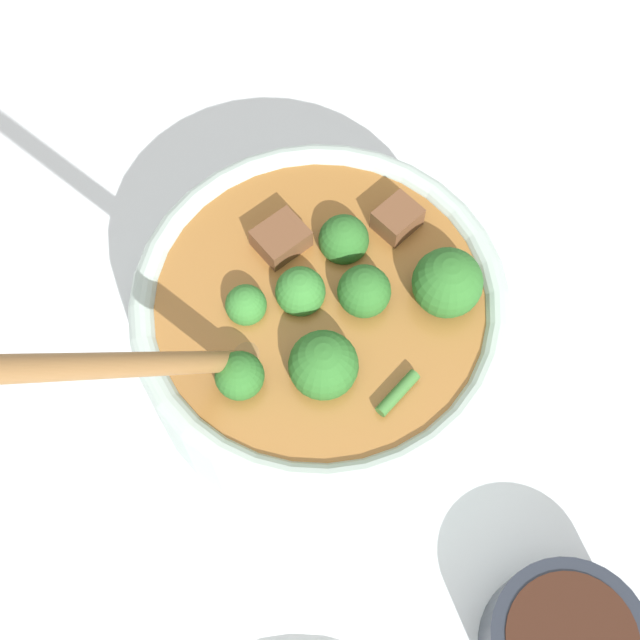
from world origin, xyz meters
The scene contains 2 objects.
ground_plane centered at (0.00, 0.00, 0.00)m, with size 4.00×4.00×0.00m, color silver.
stew_bowl centered at (0.00, 0.00, 0.05)m, with size 0.28×0.22×0.27m.
Camera 1 is at (0.22, 0.08, 0.54)m, focal length 50.00 mm.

